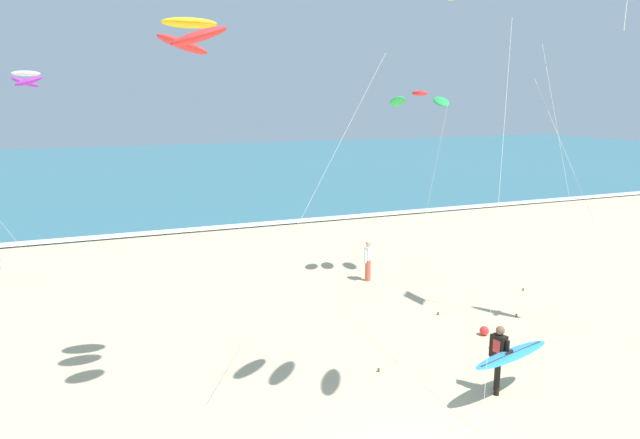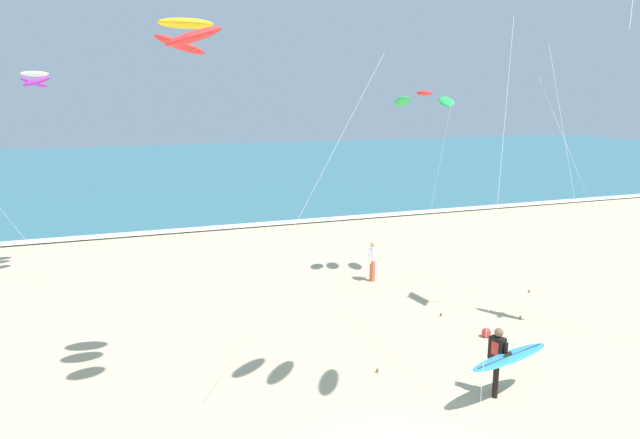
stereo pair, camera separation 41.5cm
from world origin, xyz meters
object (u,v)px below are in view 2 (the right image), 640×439
at_px(kite_arc_golden_mid, 187,36).
at_px(kite_arc_scarlet_far, 425,99).
at_px(bystander_white_top, 373,261).
at_px(kite_arc_ivory_distant, 35,80).
at_px(beach_ball, 486,333).
at_px(surfer_lead, 504,357).

bearing_deg(kite_arc_golden_mid, kite_arc_scarlet_far, 34.56).
distance_m(kite_arc_golden_mid, kite_arc_scarlet_far, 11.32).
height_order(kite_arc_scarlet_far, bystander_white_top, kite_arc_scarlet_far).
relative_size(kite_arc_ivory_distant, beach_ball, 28.44).
relative_size(kite_arc_golden_mid, bystander_white_top, 5.38).
bearing_deg(surfer_lead, kite_arc_scarlet_far, 73.04).
height_order(kite_arc_ivory_distant, bystander_white_top, kite_arc_ivory_distant).
bearing_deg(kite_arc_scarlet_far, kite_arc_ivory_distant, 158.62).
bearing_deg(surfer_lead, kite_arc_golden_mid, 162.94).
distance_m(kite_arc_ivory_distant, bystander_white_top, 14.25).
relative_size(kite_arc_scarlet_far, bystander_white_top, 4.57).
xyz_separation_m(kite_arc_ivory_distant, bystander_white_top, (11.66, -4.51, -6.84)).
height_order(surfer_lead, kite_arc_ivory_distant, kite_arc_ivory_distant).
distance_m(surfer_lead, kite_arc_scarlet_far, 10.61).
bearing_deg(beach_ball, kite_arc_scarlet_far, 82.22).
bearing_deg(kite_arc_golden_mid, surfer_lead, -17.06).
bearing_deg(kite_arc_golden_mid, bystander_white_top, 42.84).
height_order(kite_arc_scarlet_far, kite_arc_ivory_distant, kite_arc_ivory_distant).
distance_m(kite_arc_ivory_distant, beach_ball, 18.04).
relative_size(kite_arc_ivory_distant, bystander_white_top, 5.01).
relative_size(kite_arc_scarlet_far, kite_arc_ivory_distant, 0.91).
relative_size(kite_arc_golden_mid, beach_ball, 30.52).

